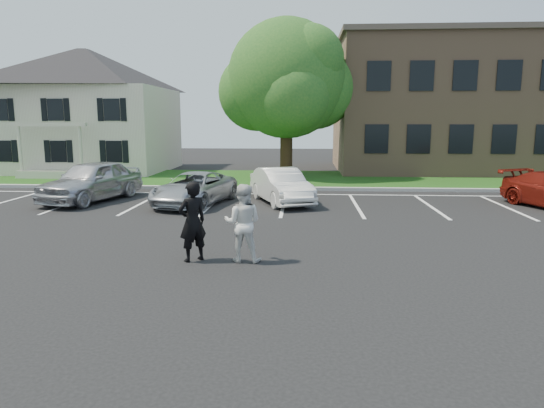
# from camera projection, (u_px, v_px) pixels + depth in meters

# --- Properties ---
(ground_plane) EXTENTS (90.00, 90.00, 0.00)m
(ground_plane) POSITION_uv_depth(u_px,v_px,m) (269.00, 266.00, 10.92)
(ground_plane) COLOR black
(ground_plane) RESTS_ON ground
(curb) EXTENTS (40.00, 0.30, 0.15)m
(curb) POSITION_uv_depth(u_px,v_px,m) (287.00, 188.00, 22.71)
(curb) COLOR gray
(curb) RESTS_ON ground
(grass_strip) EXTENTS (44.00, 8.00, 0.08)m
(grass_strip) POSITION_uv_depth(u_px,v_px,m) (290.00, 179.00, 26.64)
(grass_strip) COLOR #1E3D10
(grass_strip) RESTS_ON ground
(stall_lines) EXTENTS (34.00, 5.36, 0.01)m
(stall_lines) POSITION_uv_depth(u_px,v_px,m) (319.00, 201.00, 19.63)
(stall_lines) COLOR silver
(stall_lines) RESTS_ON ground
(house) EXTENTS (10.30, 9.22, 7.60)m
(house) POSITION_uv_depth(u_px,v_px,m) (87.00, 111.00, 30.72)
(house) COLOR beige
(house) RESTS_ON ground
(office_building) EXTENTS (22.40, 10.40, 8.30)m
(office_building) POSITION_uv_depth(u_px,v_px,m) (511.00, 105.00, 30.94)
(office_building) COLOR #926F54
(office_building) RESTS_ON ground
(tree) EXTENTS (7.80, 7.20, 8.80)m
(tree) POSITION_uv_depth(u_px,v_px,m) (288.00, 82.00, 27.10)
(tree) COLOR black
(tree) RESTS_ON ground
(man_black_suit) EXTENTS (0.81, 0.78, 1.87)m
(man_black_suit) POSITION_uv_depth(u_px,v_px,m) (192.00, 222.00, 11.18)
(man_black_suit) COLOR black
(man_black_suit) RESTS_ON ground
(man_white_shirt) EXTENTS (0.92, 0.74, 1.81)m
(man_white_shirt) POSITION_uv_depth(u_px,v_px,m) (243.00, 223.00, 11.16)
(man_white_shirt) COLOR silver
(man_white_shirt) RESTS_ON ground
(car_silver_west) EXTENTS (3.18, 5.19, 1.65)m
(car_silver_west) POSITION_uv_depth(u_px,v_px,m) (92.00, 181.00, 19.55)
(car_silver_west) COLOR #B8B8BD
(car_silver_west) RESTS_ON ground
(car_silver_minivan) EXTENTS (3.07, 4.84, 1.24)m
(car_silver_minivan) POSITION_uv_depth(u_px,v_px,m) (194.00, 189.00, 18.77)
(car_silver_minivan) COLOR #AEB1B7
(car_silver_minivan) RESTS_ON ground
(car_white_sedan) EXTENTS (2.86, 4.39, 1.37)m
(car_white_sedan) POSITION_uv_depth(u_px,v_px,m) (281.00, 186.00, 19.10)
(car_white_sedan) COLOR silver
(car_white_sedan) RESTS_ON ground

